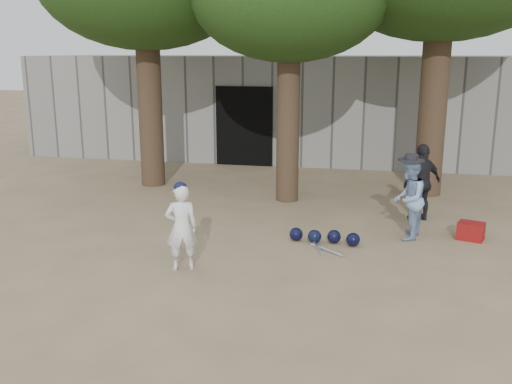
% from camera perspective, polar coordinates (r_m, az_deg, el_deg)
% --- Properties ---
extents(ground, '(70.00, 70.00, 0.00)m').
position_cam_1_polar(ground, '(8.60, -5.36, -7.52)').
color(ground, '#937C5E').
rests_on(ground, ground).
extents(boy_player, '(0.55, 0.46, 1.28)m').
position_cam_1_polar(boy_player, '(8.37, -7.46, -3.54)').
color(boy_player, white).
rests_on(boy_player, ground).
extents(spectator_blue, '(0.67, 0.78, 1.40)m').
position_cam_1_polar(spectator_blue, '(10.00, 15.02, -0.67)').
color(spectator_blue, '#86A4D0').
rests_on(spectator_blue, ground).
extents(spectator_dark, '(0.89, 0.83, 1.47)m').
position_cam_1_polar(spectator_dark, '(11.16, 16.26, 0.91)').
color(spectator_dark, black).
rests_on(spectator_dark, ground).
extents(red_bag, '(0.50, 0.44, 0.30)m').
position_cam_1_polar(red_bag, '(10.42, 20.69, -3.67)').
color(red_bag, maroon).
rests_on(red_bag, ground).
extents(back_building, '(16.00, 5.24, 3.00)m').
position_cam_1_polar(back_building, '(18.20, 4.38, 8.70)').
color(back_building, gray).
rests_on(back_building, ground).
extents(helmet_row, '(1.19, 0.32, 0.23)m').
position_cam_1_polar(helmet_row, '(9.64, 6.84, -4.46)').
color(helmet_row, black).
rests_on(helmet_row, ground).
extents(bat_pile, '(0.63, 0.72, 0.06)m').
position_cam_1_polar(bat_pile, '(9.35, 6.62, -5.61)').
color(bat_pile, silver).
rests_on(bat_pile, ground).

